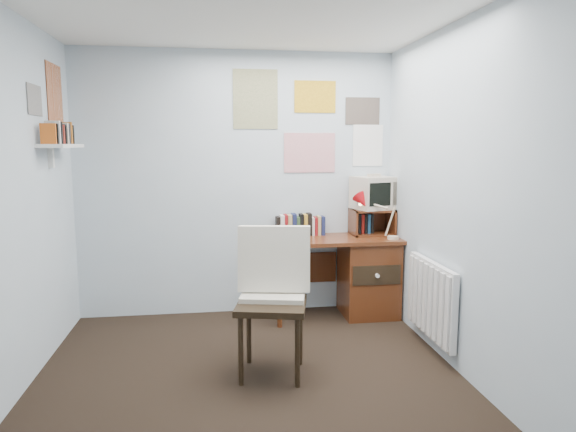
% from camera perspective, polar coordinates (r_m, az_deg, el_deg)
% --- Properties ---
extents(ground, '(3.50, 3.50, 0.00)m').
position_cam_1_polar(ground, '(3.56, -3.95, -19.31)').
color(ground, black).
rests_on(ground, ground).
extents(back_wall, '(3.00, 0.02, 2.50)m').
position_cam_1_polar(back_wall, '(4.93, -5.65, 3.50)').
color(back_wall, silver).
rests_on(back_wall, ground).
extents(right_wall, '(0.02, 3.50, 2.50)m').
position_cam_1_polar(right_wall, '(3.62, 20.25, 1.42)').
color(right_wall, silver).
rests_on(right_wall, ground).
extents(desk, '(1.20, 0.55, 0.76)m').
position_cam_1_polar(desk, '(5.00, 8.26, -6.31)').
color(desk, '#5C2B15').
rests_on(desk, ground).
extents(desk_chair, '(0.62, 0.60, 1.02)m').
position_cam_1_polar(desk_chair, '(3.66, -1.83, -9.88)').
color(desk_chair, black).
rests_on(desk_chair, ground).
extents(desk_lamp, '(0.27, 0.23, 0.38)m').
position_cam_1_polar(desk_lamp, '(4.82, 11.64, -0.33)').
color(desk_lamp, '#AF0B12').
rests_on(desk_lamp, desk).
extents(tv_riser, '(0.40, 0.30, 0.25)m').
position_cam_1_polar(tv_riser, '(5.04, 9.30, -0.64)').
color(tv_riser, '#5C2B15').
rests_on(tv_riser, desk).
extents(crt_tv, '(0.44, 0.42, 0.34)m').
position_cam_1_polar(crt_tv, '(5.03, 9.51, 2.73)').
color(crt_tv, beige).
rests_on(crt_tv, tv_riser).
extents(book_row, '(0.60, 0.14, 0.22)m').
position_cam_1_polar(book_row, '(4.96, 2.10, -0.86)').
color(book_row, '#5C2B15').
rests_on(book_row, desk).
extents(radiator, '(0.09, 0.80, 0.60)m').
position_cam_1_polar(radiator, '(4.25, 15.65, -8.89)').
color(radiator, white).
rests_on(radiator, right_wall).
extents(wall_shelf, '(0.20, 0.62, 0.24)m').
position_cam_1_polar(wall_shelf, '(4.42, -23.90, 7.14)').
color(wall_shelf, white).
rests_on(wall_shelf, left_wall).
extents(posters_back, '(1.20, 0.01, 0.90)m').
position_cam_1_polar(posters_back, '(4.99, 2.44, 10.48)').
color(posters_back, white).
rests_on(posters_back, back_wall).
extents(posters_left, '(0.01, 0.70, 0.60)m').
position_cam_1_polar(posters_left, '(4.46, -25.37, 11.96)').
color(posters_left, white).
rests_on(posters_left, left_wall).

